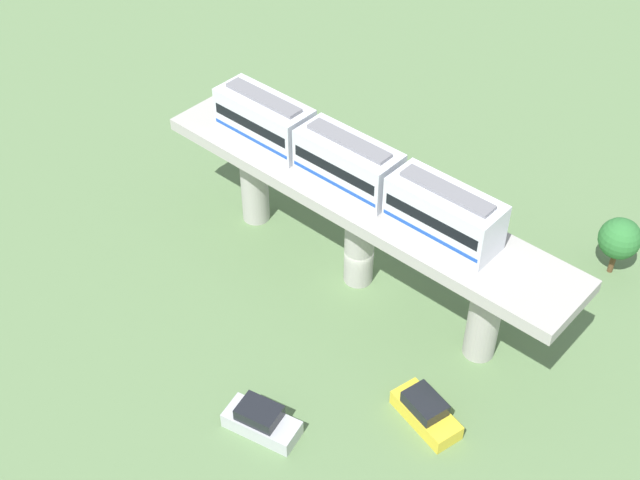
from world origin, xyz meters
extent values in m
plane|color=#5B7A4C|center=(0.00, 0.00, 0.00)|extent=(120.00, 120.00, 0.00)
cylinder|color=#A8A59E|center=(0.00, -9.38, 3.25)|extent=(1.90, 1.90, 6.51)
cylinder|color=#A8A59E|center=(0.00, 0.00, 3.25)|extent=(1.90, 1.90, 6.51)
cylinder|color=#A8A59E|center=(0.00, 9.38, 3.25)|extent=(1.90, 1.90, 6.51)
cube|color=#A8A59E|center=(0.00, 0.00, 6.91)|extent=(5.20, 28.85, 0.80)
cube|color=silver|center=(0.00, -5.85, 8.81)|extent=(2.60, 6.60, 3.00)
cube|color=black|center=(0.00, -5.85, 9.06)|extent=(2.64, 6.07, 0.70)
cube|color=#1947B2|center=(0.00, -5.85, 8.06)|extent=(2.64, 6.34, 0.24)
cube|color=slate|center=(0.00, -5.85, 10.43)|extent=(1.10, 5.61, 0.24)
cube|color=silver|center=(0.00, 1.10, 8.81)|extent=(2.60, 6.60, 3.00)
cube|color=black|center=(0.00, 1.10, 9.06)|extent=(2.64, 6.07, 0.70)
cube|color=#1947B2|center=(0.00, 1.10, 8.06)|extent=(2.64, 6.34, 0.24)
cube|color=slate|center=(0.00, 1.10, 10.43)|extent=(1.10, 5.61, 0.24)
cube|color=silver|center=(0.00, 8.05, 8.81)|extent=(2.60, 6.60, 3.00)
cube|color=black|center=(0.00, 8.05, 9.06)|extent=(2.64, 6.07, 0.70)
cube|color=#1947B2|center=(0.00, 8.05, 8.06)|extent=(2.64, 6.34, 0.24)
cube|color=slate|center=(0.00, 8.05, 10.43)|extent=(1.10, 5.61, 0.24)
cube|color=yellow|center=(-6.17, -10.02, 0.50)|extent=(2.77, 4.51, 1.00)
cube|color=black|center=(-6.17, -9.87, 1.38)|extent=(2.15, 2.63, 0.76)
cube|color=#B2B5BA|center=(-12.64, -3.70, 0.50)|extent=(2.70, 4.50, 1.00)
cube|color=black|center=(-12.64, -3.55, 1.38)|extent=(2.12, 2.61, 0.76)
cylinder|color=brown|center=(11.64, -11.96, 1.06)|extent=(0.36, 0.36, 2.13)
sphere|color=#2D7233|center=(11.64, -11.96, 2.88)|extent=(2.73, 2.73, 2.73)
camera|label=1|loc=(-31.19, -24.54, 38.71)|focal=47.46mm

